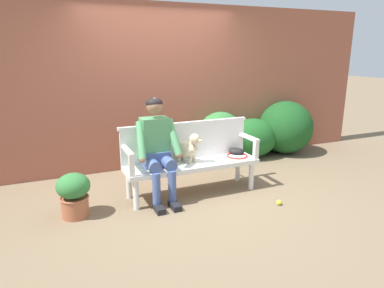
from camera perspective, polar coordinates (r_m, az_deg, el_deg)
The scene contains 15 objects.
ground_plane at distance 4.69m, azimuth 0.00°, elevation -8.11°, with size 40.00×40.00×0.00m, color #7A664C.
brick_garden_fence at distance 5.71m, azimuth -5.88°, elevation 9.38°, with size 8.00×0.30×2.57m, color #9E5642.
hedge_bush_mid_left at distance 5.92m, azimuth 4.68°, elevation 1.20°, with size 0.84×0.70×0.86m, color #337538.
hedge_bush_mid_right at distance 6.22m, azimuth 9.83°, elevation 0.96°, with size 0.99×0.69×0.70m, color #1E5B23.
hedge_bush_far_right at distance 6.61m, azimuth 15.16°, elevation 2.67°, with size 0.99×0.98×0.97m, color #194C1E.
garden_bench at distance 4.55m, azimuth 0.00°, elevation -3.73°, with size 1.78×0.49×0.44m.
bench_backrest at distance 4.65m, azimuth -1.03°, elevation 0.68°, with size 1.82×0.06×0.50m.
bench_armrest_left_end at distance 4.15m, azimuth -10.35°, elevation -2.16°, with size 0.06×0.49×0.28m.
bench_armrest_right_end at distance 4.79m, azimuth 9.77°, elevation 0.23°, with size 0.06×0.49×0.28m.
person_seated at distance 4.29m, azimuth -5.80°, elevation -0.37°, with size 0.56×0.64×1.31m.
dog_on_bench at distance 4.49m, azimuth -0.57°, elevation -0.61°, with size 0.32×0.37×0.39m.
tennis_racket at distance 4.84m, azimuth 7.27°, elevation -1.86°, with size 0.30×0.57×0.03m.
baseball_glove at distance 4.92m, azimuth 7.35°, elevation -1.16°, with size 0.22×0.17×0.09m, color black.
tennis_ball at distance 4.47m, azimuth 14.16°, elevation -9.33°, with size 0.07×0.07×0.07m, color #CCDB33.
potted_plant at distance 4.19m, azimuth -18.91°, elevation -7.71°, with size 0.38×0.38×0.52m.
Camera 1 is at (-1.70, -3.96, 1.85)m, focal length 32.33 mm.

